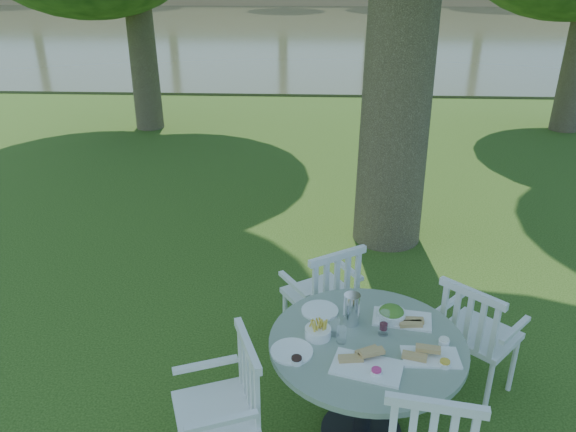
# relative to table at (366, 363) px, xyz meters

# --- Properties ---
(ground) EXTENTS (140.00, 140.00, 0.00)m
(ground) POSITION_rel_table_xyz_m (-0.60, 1.58, -0.62)
(ground) COLOR #1A370B
(ground) RESTS_ON ground
(table) EXTENTS (1.27, 1.27, 0.80)m
(table) POSITION_rel_table_xyz_m (0.00, 0.00, 0.00)
(table) COLOR black
(table) RESTS_ON ground
(chair_ne) EXTENTS (0.68, 0.67, 0.98)m
(chair_ne) POSITION_rel_table_xyz_m (0.81, 0.44, -0.05)
(chair_ne) COLOR silver
(chair_ne) RESTS_ON ground
(chair_nw) EXTENTS (0.68, 0.68, 1.00)m
(chair_nw) POSITION_rel_table_xyz_m (-0.24, 0.89, -0.03)
(chair_nw) COLOR silver
(chair_nw) RESTS_ON ground
(chair_sw) EXTENTS (0.62, 0.64, 1.00)m
(chair_sw) POSITION_rel_table_xyz_m (-0.84, -0.35, -0.04)
(chair_sw) COLOR silver
(chair_sw) RESTS_ON ground
(tableware) EXTENTS (1.16, 0.89, 0.22)m
(tableware) POSITION_rel_table_xyz_m (-0.03, 0.07, 0.22)
(tableware) COLOR white
(tableware) RESTS_ON table
(river) EXTENTS (100.00, 28.00, 0.12)m
(river) POSITION_rel_table_xyz_m (-0.60, 24.58, -0.62)
(river) COLOR #363B22
(river) RESTS_ON ground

